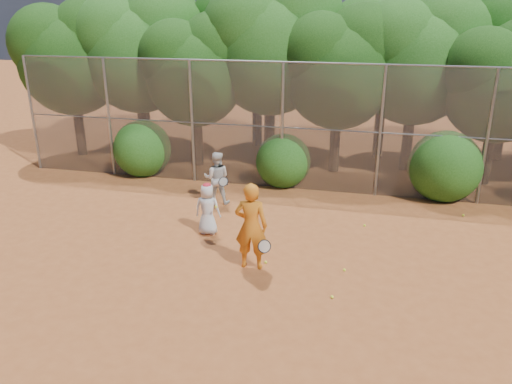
# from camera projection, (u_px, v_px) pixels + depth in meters

# --- Properties ---
(ground) EXTENTS (80.00, 80.00, 0.00)m
(ground) POSITION_uv_depth(u_px,v_px,m) (274.00, 284.00, 10.65)
(ground) COLOR brown
(ground) RESTS_ON ground
(fence_back) EXTENTS (20.05, 0.09, 4.03)m
(fence_back) POSITION_uv_depth(u_px,v_px,m) (310.00, 127.00, 15.43)
(fence_back) COLOR gray
(fence_back) RESTS_ON ground
(tree_0) EXTENTS (4.38, 3.81, 6.00)m
(tree_0) POSITION_uv_depth(u_px,v_px,m) (72.00, 53.00, 18.69)
(tree_0) COLOR black
(tree_0) RESTS_ON ground
(tree_1) EXTENTS (4.64, 4.03, 6.35)m
(tree_1) POSITION_uv_depth(u_px,v_px,m) (139.00, 47.00, 18.51)
(tree_1) COLOR black
(tree_1) RESTS_ON ground
(tree_2) EXTENTS (3.99, 3.47, 5.47)m
(tree_2) POSITION_uv_depth(u_px,v_px,m) (196.00, 67.00, 17.52)
(tree_2) COLOR black
(tree_2) RESTS_ON ground
(tree_3) EXTENTS (4.89, 4.26, 6.70)m
(tree_3) POSITION_uv_depth(u_px,v_px,m) (272.00, 42.00, 17.61)
(tree_3) COLOR black
(tree_3) RESTS_ON ground
(tree_4) EXTENTS (4.19, 3.64, 5.73)m
(tree_4) POSITION_uv_depth(u_px,v_px,m) (341.00, 64.00, 16.73)
(tree_4) COLOR black
(tree_4) RESTS_ON ground
(tree_5) EXTENTS (4.51, 3.92, 6.17)m
(tree_5) POSITION_uv_depth(u_px,v_px,m) (418.00, 54.00, 16.81)
(tree_5) COLOR black
(tree_5) RESTS_ON ground
(tree_6) EXTENTS (3.86, 3.36, 5.29)m
(tree_6) POSITION_uv_depth(u_px,v_px,m) (501.00, 78.00, 15.55)
(tree_6) COLOR black
(tree_6) RESTS_ON ground
(tree_9) EXTENTS (4.83, 4.20, 6.62)m
(tree_9) POSITION_uv_depth(u_px,v_px,m) (141.00, 38.00, 20.77)
(tree_9) COLOR black
(tree_9) RESTS_ON ground
(tree_10) EXTENTS (5.15, 4.48, 7.06)m
(tree_10) POSITION_uv_depth(u_px,v_px,m) (259.00, 32.00, 19.75)
(tree_10) COLOR black
(tree_10) RESTS_ON ground
(tree_11) EXTENTS (4.64, 4.03, 6.35)m
(tree_11) POSITION_uv_depth(u_px,v_px,m) (388.00, 47.00, 18.45)
(tree_11) COLOR black
(tree_11) RESTS_ON ground
(bush_0) EXTENTS (2.00, 2.00, 2.00)m
(bush_0) POSITION_uv_depth(u_px,v_px,m) (142.00, 146.00, 17.37)
(bush_0) COLOR #1C4F13
(bush_0) RESTS_ON ground
(bush_1) EXTENTS (1.80, 1.80, 1.80)m
(bush_1) POSITION_uv_depth(u_px,v_px,m) (283.00, 158.00, 16.30)
(bush_1) COLOR #1C4F13
(bush_1) RESTS_ON ground
(bush_2) EXTENTS (2.20, 2.20, 2.20)m
(bush_2) POSITION_uv_depth(u_px,v_px,m) (445.00, 163.00, 15.13)
(bush_2) COLOR #1C4F13
(bush_2) RESTS_ON ground
(player_yellow) EXTENTS (0.90, 0.60, 2.01)m
(player_yellow) POSITION_uv_depth(u_px,v_px,m) (251.00, 226.00, 11.00)
(player_yellow) COLOR orange
(player_yellow) RESTS_ON ground
(player_teen) EXTENTS (0.69, 0.47, 1.39)m
(player_teen) POSITION_uv_depth(u_px,v_px,m) (208.00, 209.00, 12.79)
(player_teen) COLOR silver
(player_teen) RESTS_ON ground
(player_white) EXTENTS (0.89, 0.76, 1.59)m
(player_white) POSITION_uv_depth(u_px,v_px,m) (217.00, 178.00, 14.78)
(player_white) COLOR silver
(player_white) RESTS_ON ground
(ball_0) EXTENTS (0.07, 0.07, 0.07)m
(ball_0) POSITION_uv_depth(u_px,v_px,m) (344.00, 270.00, 11.14)
(ball_0) COLOR #DCF02B
(ball_0) RESTS_ON ground
(ball_1) EXTENTS (0.07, 0.07, 0.07)m
(ball_1) POSITION_uv_depth(u_px,v_px,m) (365.00, 225.00, 13.40)
(ball_1) COLOR #DCF02B
(ball_1) RESTS_ON ground
(ball_2) EXTENTS (0.07, 0.07, 0.07)m
(ball_2) POSITION_uv_depth(u_px,v_px,m) (332.00, 297.00, 10.10)
(ball_2) COLOR #DCF02B
(ball_2) RESTS_ON ground
(ball_4) EXTENTS (0.07, 0.07, 0.07)m
(ball_4) POSITION_uv_depth(u_px,v_px,m) (266.00, 262.00, 11.47)
(ball_4) COLOR #DCF02B
(ball_4) RESTS_ON ground
(ball_5) EXTENTS (0.07, 0.07, 0.07)m
(ball_5) POSITION_uv_depth(u_px,v_px,m) (463.00, 215.00, 14.06)
(ball_5) COLOR #DCF02B
(ball_5) RESTS_ON ground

